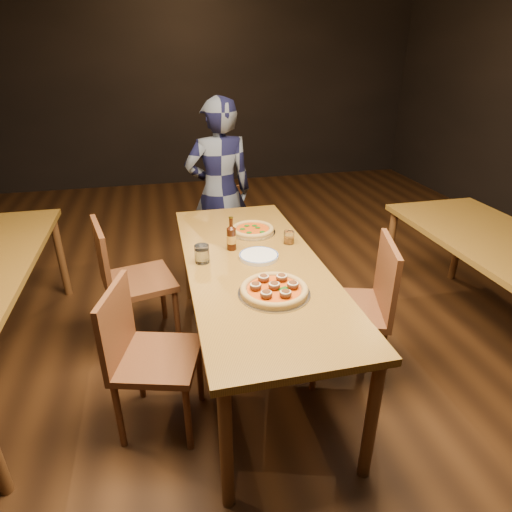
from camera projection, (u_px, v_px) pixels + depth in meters
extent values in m
plane|color=black|center=(254.00, 362.00, 2.89)|extent=(9.00, 9.00, 0.00)
plane|color=black|center=(184.00, 80.00, 6.18)|extent=(7.00, 0.00, 7.00)
cube|color=brown|center=(254.00, 266.00, 2.57)|extent=(0.80, 2.00, 0.04)
cylinder|color=brown|center=(226.00, 449.00, 1.84)|extent=(0.06, 0.06, 0.71)
cylinder|color=brown|center=(188.00, 260.00, 3.48)|extent=(0.06, 0.06, 0.71)
cylinder|color=brown|center=(371.00, 421.00, 1.98)|extent=(0.06, 0.06, 0.71)
cylinder|color=brown|center=(268.00, 252.00, 3.62)|extent=(0.06, 0.06, 0.71)
cylinder|color=brown|center=(61.00, 257.00, 3.54)|extent=(0.06, 0.06, 0.71)
cylinder|color=brown|center=(389.00, 250.00, 3.66)|extent=(0.06, 0.06, 0.71)
cylinder|color=brown|center=(459.00, 243.00, 3.80)|extent=(0.06, 0.06, 0.71)
cylinder|color=#B7B7BF|center=(274.00, 293.00, 2.24)|extent=(0.38, 0.38, 0.01)
cylinder|color=tan|center=(274.00, 291.00, 2.23)|extent=(0.35, 0.35, 0.02)
torus|color=tan|center=(274.00, 289.00, 2.23)|extent=(0.36, 0.36, 0.04)
cylinder|color=#B93A0A|center=(274.00, 289.00, 2.22)|extent=(0.28, 0.28, 0.00)
cylinder|color=#B7B7BF|center=(253.00, 232.00, 2.99)|extent=(0.32, 0.32, 0.01)
cylinder|color=tan|center=(253.00, 230.00, 2.98)|extent=(0.29, 0.29, 0.02)
torus|color=tan|center=(253.00, 229.00, 2.98)|extent=(0.30, 0.30, 0.03)
cylinder|color=#B93A0A|center=(253.00, 229.00, 2.98)|extent=(0.23, 0.23, 0.00)
cylinder|color=white|center=(259.00, 256.00, 2.62)|extent=(0.24, 0.24, 0.02)
cylinder|color=black|center=(231.00, 239.00, 2.70)|extent=(0.06, 0.06, 0.14)
cylinder|color=black|center=(231.00, 223.00, 2.66)|extent=(0.02, 0.02, 0.07)
cylinder|color=gold|center=(231.00, 239.00, 2.70)|extent=(0.06, 0.06, 0.05)
cylinder|color=white|center=(202.00, 254.00, 2.54)|extent=(0.09, 0.09, 0.11)
cylinder|color=#9D5611|center=(289.00, 237.00, 2.80)|extent=(0.07, 0.07, 0.09)
imported|color=black|center=(220.00, 193.00, 3.68)|extent=(0.61, 0.43, 1.58)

